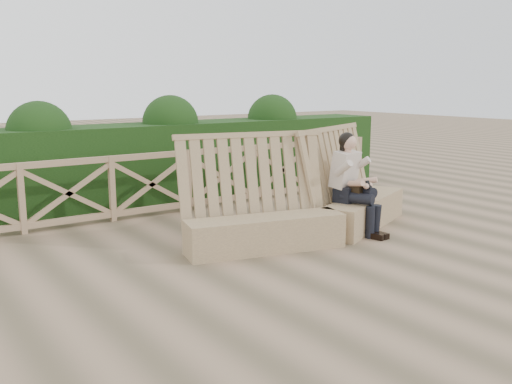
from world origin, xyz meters
TOP-DOWN VIEW (x-y plane):
  - ground at (0.00, 0.00)m, footprint 60.00×60.00m
  - bench at (1.41, 0.83)m, footprint 4.35×1.57m
  - woman at (2.02, 0.68)m, footprint 0.53×0.99m
  - guardrail at (0.00, 3.50)m, footprint 10.10×0.09m
  - hedge at (0.00, 4.70)m, footprint 12.00×1.20m

SIDE VIEW (x-z plane):
  - ground at x=0.00m, z-range 0.00..0.00m
  - bench at x=1.41m, z-range -0.40..1.21m
  - guardrail at x=0.00m, z-range 0.00..1.10m
  - hedge at x=0.00m, z-range 0.00..1.50m
  - woman at x=2.02m, z-range 0.04..1.59m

